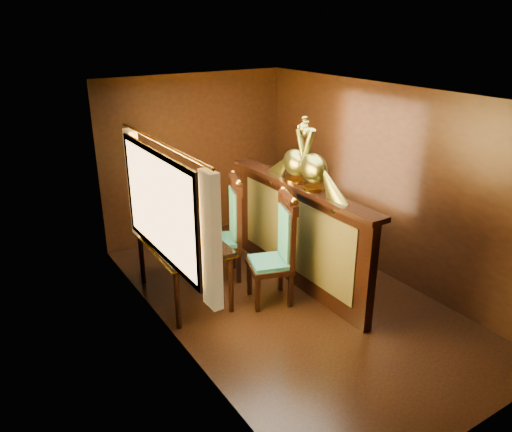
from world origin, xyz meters
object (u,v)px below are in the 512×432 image
(chair_left, at_px, (280,246))
(chair_right, at_px, (230,225))
(peacock_right, at_px, (296,151))
(peacock_left, at_px, (314,155))
(dining_table, at_px, (182,245))

(chair_left, height_order, chair_right, chair_right)
(peacock_right, bearing_deg, peacock_left, -90.00)
(chair_right, distance_m, peacock_left, 1.50)
(chair_left, xyz_separation_m, peacock_left, (0.42, -0.04, 1.05))
(chair_left, distance_m, peacock_left, 1.13)
(chair_right, relative_size, peacock_left, 1.70)
(dining_table, bearing_deg, chair_right, 14.06)
(chair_left, relative_size, peacock_left, 1.67)
(dining_table, distance_m, peacock_right, 1.77)
(chair_left, distance_m, peacock_right, 1.15)
(peacock_left, bearing_deg, chair_left, 173.88)
(chair_right, bearing_deg, chair_left, -56.09)
(chair_right, height_order, peacock_right, peacock_right)
(dining_table, height_order, peacock_left, peacock_left)
(dining_table, distance_m, peacock_left, 1.89)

